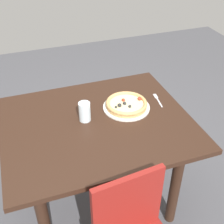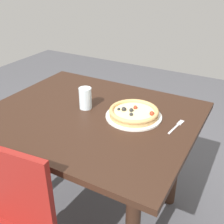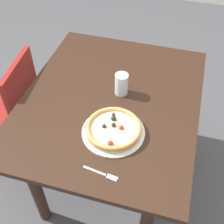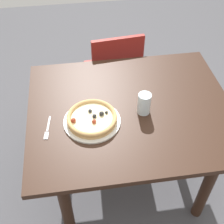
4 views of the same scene
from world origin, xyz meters
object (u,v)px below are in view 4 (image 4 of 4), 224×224
at_px(chair_near, 114,73).
at_px(fork, 48,130).
at_px(pizza, 92,118).
at_px(drinking_glass, 144,103).
at_px(dining_table, 130,122).
at_px(plate, 92,121).

relative_size(chair_near, fork, 5.23).
xyz_separation_m(pizza, fork, (0.24, 0.02, -0.03)).
xyz_separation_m(fork, drinking_glass, (-0.54, -0.06, 0.06)).
bearing_deg(pizza, chair_near, -107.07).
distance_m(dining_table, drinking_glass, 0.20).
bearing_deg(plate, pizza, -12.94).
bearing_deg(chair_near, drinking_glass, -91.24).
bearing_deg(plate, dining_table, -160.94).
bearing_deg(fork, dining_table, 110.25).
distance_m(chair_near, plate, 0.86).
height_order(plate, drinking_glass, drinking_glass).
bearing_deg(dining_table, drinking_glass, 145.85).
bearing_deg(plate, chair_near, -107.06).
height_order(plate, pizza, pizza).
height_order(dining_table, drinking_glass, drinking_glass).
distance_m(dining_table, plate, 0.28).
relative_size(chair_near, pizza, 3.15).
distance_m(chair_near, pizza, 0.87).
height_order(plate, fork, plate).
height_order(chair_near, pizza, chair_near).
xyz_separation_m(plate, pizza, (0.00, -0.00, 0.03)).
bearing_deg(drinking_glass, plate, 7.20).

